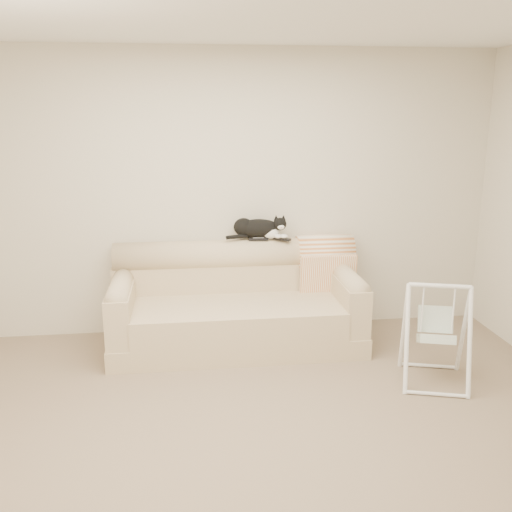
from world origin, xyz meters
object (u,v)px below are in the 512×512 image
at_px(sofa, 236,306).
at_px(tuxedo_cat, 258,228).
at_px(remote_b, 282,239).
at_px(baby_swing, 436,333).
at_px(remote_a, 258,239).

relative_size(sofa, tuxedo_cat, 3.88).
xyz_separation_m(sofa, remote_b, (0.45, 0.20, 0.56)).
distance_m(sofa, remote_b, 0.74).
bearing_deg(sofa, baby_swing, -33.23).
bearing_deg(tuxedo_cat, remote_b, -14.29).
xyz_separation_m(remote_a, baby_swing, (1.22, -1.17, -0.51)).
relative_size(remote_b, tuxedo_cat, 0.29).
height_order(sofa, remote_b, remote_b).
height_order(remote_a, remote_b, remote_a).
bearing_deg(remote_a, remote_b, -6.72).
xyz_separation_m(remote_a, tuxedo_cat, (0.00, 0.03, 0.09)).
height_order(remote_b, tuxedo_cat, tuxedo_cat).
relative_size(remote_a, tuxedo_cat, 0.32).
bearing_deg(tuxedo_cat, baby_swing, -44.69).
height_order(sofa, remote_a, remote_a).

